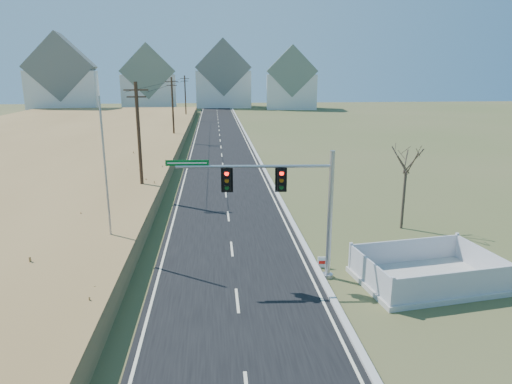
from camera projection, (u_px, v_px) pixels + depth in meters
name	position (u px, v px, depth m)	size (l,w,h in m)	color
ground	(235.00, 281.00, 21.77)	(260.00, 260.00, 0.00)	#475328
road	(220.00, 137.00, 69.91)	(8.00, 180.00, 0.06)	black
curb	(247.00, 136.00, 70.26)	(0.30, 180.00, 0.18)	#B2AFA8
reed_marsh	(32.00, 145.00, 58.01)	(38.00, 110.00, 1.30)	#A47F4A
utility_pole_near	(139.00, 140.00, 34.45)	(1.80, 0.26, 9.00)	#422D1E
utility_pole_mid	(173.00, 109.00, 63.33)	(1.80, 0.26, 9.00)	#422D1E
utility_pole_far	(185.00, 97.00, 92.22)	(1.80, 0.26, 9.00)	#422D1E
condo_nw	(62.00, 80.00, 112.74)	(17.69, 13.38, 19.05)	white
condo_nnw	(149.00, 82.00, 122.41)	(14.93, 11.17, 17.03)	white
condo_n	(223.00, 80.00, 127.85)	(15.27, 10.20, 18.54)	white
condo_ne	(291.00, 83.00, 121.93)	(14.12, 10.51, 16.52)	white
traffic_signal_mast	(292.00, 200.00, 21.17)	(7.83, 0.80, 6.24)	#9EA0A5
fence_enclosure	(427.00, 277.00, 21.56)	(6.86, 5.17, 1.44)	#B7B5AD
open_sign	(322.00, 262.00, 23.20)	(0.47, 0.09, 0.58)	white
flagpole	(108.00, 196.00, 23.76)	(0.38, 0.38, 8.55)	#B7B5AD
bare_tree	(407.00, 158.00, 28.03)	(2.13, 2.13, 5.66)	#4C3F33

